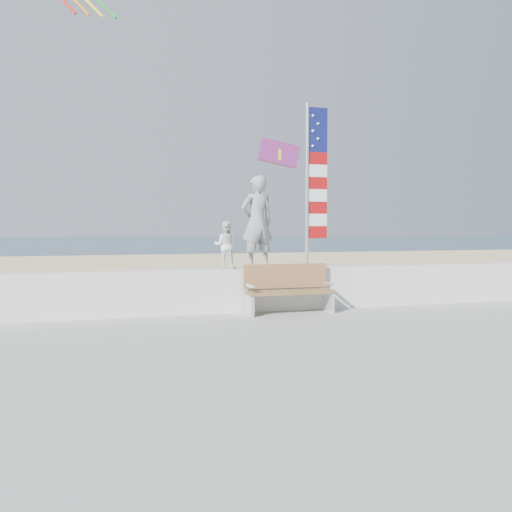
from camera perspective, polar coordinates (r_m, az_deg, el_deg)
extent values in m
plane|color=#293F52|center=(9.55, 1.89, -8.68)|extent=(220.00, 220.00, 0.00)
cube|color=beige|center=(18.22, -6.96, -2.99)|extent=(90.00, 40.00, 0.08)
cube|color=#A1A19C|center=(5.97, 14.32, -14.68)|extent=(50.00, 12.40, 0.10)
cube|color=silver|center=(11.35, -1.25, -3.60)|extent=(30.00, 0.35, 0.90)
imported|color=gray|center=(11.35, 0.12, 3.60)|extent=(0.78, 0.57, 1.94)
imported|color=white|center=(11.18, -3.24, 1.14)|extent=(0.57, 0.50, 0.98)
cube|color=olive|center=(11.07, 3.57, -3.82)|extent=(1.80, 0.50, 0.06)
cube|color=#9A6843|center=(11.29, 3.11, -2.10)|extent=(1.80, 0.05, 0.50)
cube|color=silver|center=(10.85, -0.68, -5.24)|extent=(0.06, 0.50, 0.40)
cube|color=white|center=(10.75, -0.61, -3.16)|extent=(0.06, 0.45, 0.05)
cube|color=white|center=(11.41, 7.60, -4.85)|extent=(0.06, 0.50, 0.40)
cube|color=silver|center=(11.32, 7.72, -2.88)|extent=(0.06, 0.45, 0.05)
cylinder|color=silver|center=(11.75, 5.40, 7.36)|extent=(0.08, 0.08, 3.50)
cube|color=#0F1451|center=(11.99, 6.52, 13.05)|extent=(0.44, 0.02, 0.95)
cube|color=#9E0A0C|center=(11.80, 6.46, 2.51)|extent=(0.44, 0.02, 0.26)
cube|color=white|center=(11.81, 6.47, 3.80)|extent=(0.44, 0.02, 0.26)
cube|color=#9E0A0C|center=(11.81, 6.47, 5.08)|extent=(0.44, 0.02, 0.26)
cube|color=white|center=(11.82, 6.48, 6.36)|extent=(0.44, 0.02, 0.26)
cube|color=#9E0A0C|center=(11.84, 6.49, 7.63)|extent=(0.44, 0.02, 0.26)
cube|color=white|center=(11.87, 6.50, 8.91)|extent=(0.44, 0.02, 0.26)
cube|color=#9E0A0C|center=(11.90, 6.51, 10.17)|extent=(0.44, 0.02, 0.26)
sphere|color=white|center=(11.87, 6.00, 11.44)|extent=(0.06, 0.06, 0.06)
sphere|color=white|center=(11.94, 6.55, 12.17)|extent=(0.06, 0.06, 0.06)
sphere|color=white|center=(11.92, 6.00, 12.96)|extent=(0.06, 0.06, 0.06)
sphere|color=white|center=(12.00, 6.56, 13.67)|extent=(0.06, 0.06, 0.06)
sphere|color=white|center=(11.98, 6.01, 14.47)|extent=(0.06, 0.06, 0.06)
cube|color=red|center=(14.37, 2.38, 10.76)|extent=(1.14, 0.45, 0.76)
cube|color=yellow|center=(14.41, 2.96, 10.54)|extent=(0.40, 0.29, 0.28)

